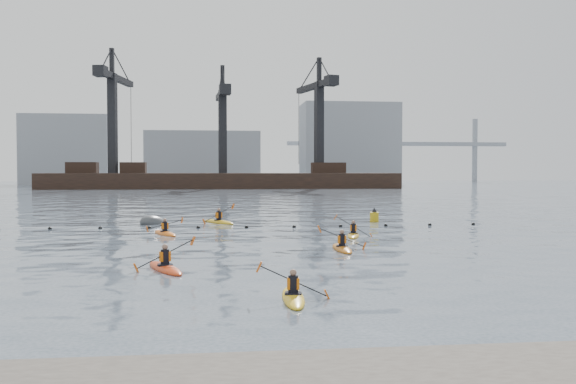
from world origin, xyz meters
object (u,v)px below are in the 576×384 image
kayaker_4 (342,248)px  mooring_buoy (153,224)px  kayaker_0 (165,267)px  kayaker_3 (353,234)px  kayaker_5 (219,221)px  kayaker_2 (165,232)px  nav_buoy (374,217)px  kayaker_1 (293,296)px

kayaker_4 → mooring_buoy: bearing=-55.7°
kayaker_0 → kayaker_3: 13.85m
kayaker_5 → kayaker_2: bearing=-143.5°
kayaker_3 → nav_buoy: 9.93m
kayaker_0 → nav_buoy: 23.40m
kayaker_4 → nav_buoy: kayaker_4 is taller
kayaker_1 → kayaker_2: 18.74m
kayaker_2 → nav_buoy: nav_buoy is taller
mooring_buoy → kayaker_5: bearing=2.7°
mooring_buoy → nav_buoy: bearing=0.3°
kayaker_3 → kayaker_5: size_ratio=0.91×
kayaker_1 → kayaker_4: (3.47, 10.28, 0.01)m
mooring_buoy → kayaker_3: bearing=-38.1°
kayaker_2 → kayaker_4: 11.55m
kayaker_5 → mooring_buoy: kayaker_5 is taller
kayaker_0 → kayaker_2: (-1.10, 12.52, -0.00)m
kayaker_1 → mooring_buoy: (-6.48, 25.02, -0.09)m
mooring_buoy → nav_buoy: 15.28m
kayaker_0 → kayaker_5: size_ratio=0.96×
kayaker_0 → kayaker_4: 8.86m
kayaker_0 → nav_buoy: bearing=34.7°
kayaker_4 → kayaker_5: size_ratio=0.94×
kayaker_2 → mooring_buoy: size_ratio=1.43×
kayaker_2 → kayaker_5: bearing=43.8°
kayaker_2 → nav_buoy: 15.60m
kayaker_0 → kayaker_2: bearing=72.9°
kayaker_2 → kayaker_5: (3.01, 7.19, 0.01)m
kayaker_4 → kayaker_5: bearing=-69.4°
kayaker_1 → nav_buoy: bearing=73.4°
kayaker_5 → nav_buoy: kayaker_5 is taller
kayaker_0 → nav_buoy: (12.79, 19.59, 0.24)m
kayaker_0 → mooring_buoy: kayaker_0 is taller
kayaker_5 → kayaker_3: bearing=-82.8°
kayaker_2 → mooring_buoy: kayaker_2 is taller
kayaker_0 → kayaker_2: size_ratio=1.04×
kayaker_4 → kayaker_5: (-5.56, 14.94, 0.01)m
kayaker_5 → mooring_buoy: size_ratio=1.56×
kayaker_1 → kayaker_4: bearing=74.0°
kayaker_0 → kayaker_5: bearing=62.3°
kayaker_5 → kayaker_4: bearing=-100.4°
kayaker_1 → nav_buoy: 26.60m
kayaker_5 → nav_buoy: size_ratio=3.08×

